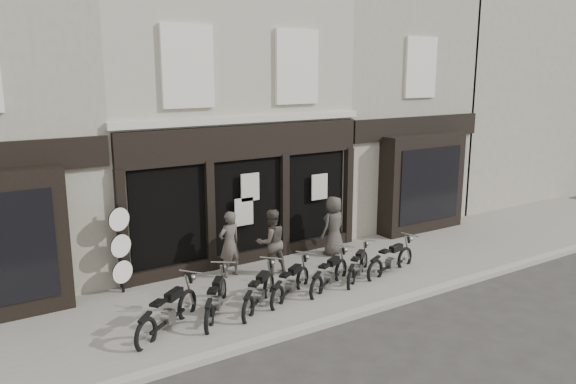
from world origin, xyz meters
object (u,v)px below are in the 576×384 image
motorcycle_3 (291,285)px  man_right (334,226)px  man_centre (271,242)px  motorcycle_0 (168,315)px  motorcycle_2 (259,295)px  motorcycle_4 (330,277)px  advert_sign_post (121,253)px  motorcycle_1 (216,302)px  motorcycle_6 (391,262)px  man_left (229,244)px  motorcycle_5 (358,268)px

motorcycle_3 → man_right: 3.37m
man_centre → man_right: man_centre is taller
motorcycle_0 → motorcycle_2: 2.13m
motorcycle_4 → advert_sign_post: advert_sign_post is taller
motorcycle_1 → man_centre: bearing=-20.0°
motorcycle_1 → motorcycle_6: (5.00, -0.12, -0.01)m
man_left → man_right: bearing=169.2°
motorcycle_6 → man_left: 4.25m
motorcycle_1 → advert_sign_post: size_ratio=0.79×
motorcycle_5 → advert_sign_post: (-5.34, 2.27, 0.75)m
motorcycle_3 → motorcycle_5: (2.09, 0.07, -0.01)m
motorcycle_3 → motorcycle_6: size_ratio=0.89×
motorcycle_5 → man_centre: (-1.69, 1.47, 0.61)m
motorcycle_0 → man_right: size_ratio=1.12×
motorcycle_0 → motorcycle_1: (1.13, 0.12, -0.02)m
motorcycle_5 → man_centre: man_centre is taller
motorcycle_0 → man_left: bearing=3.9°
motorcycle_3 → motorcycle_4: 1.11m
motorcycle_3 → motorcycle_4: motorcycle_4 is taller
man_left → man_centre: size_ratio=1.01×
motorcycle_4 → motorcycle_5: 0.99m
motorcycle_6 → man_left: man_left is taller
motorcycle_1 → advert_sign_post: advert_sign_post is taller
man_left → advert_sign_post: 2.67m
motorcycle_4 → advert_sign_post: (-4.35, 2.37, 0.73)m
motorcycle_5 → man_right: size_ratio=0.97×
motorcycle_0 → motorcycle_5: motorcycle_0 is taller
motorcycle_2 → motorcycle_5: 3.01m
motorcycle_5 → man_centre: bearing=103.0°
motorcycle_2 → motorcycle_5: bearing=-37.8°
motorcycle_2 → man_left: (0.31, 2.04, 0.59)m
motorcycle_3 → motorcycle_4: size_ratio=0.97×
motorcycle_1 → motorcycle_5: motorcycle_1 is taller
motorcycle_3 → motorcycle_6: motorcycle_6 is taller
motorcycle_2 → motorcycle_5: size_ratio=1.02×
motorcycle_6 → man_left: bearing=137.9°
motorcycle_0 → man_right: (5.75, 2.00, 0.55)m
man_centre → motorcycle_4: bearing=118.5°
motorcycle_4 → man_left: bearing=103.6°
motorcycle_1 → man_right: bearing=-31.0°
motorcycle_0 → motorcycle_1: size_ratio=1.05×
man_right → motorcycle_6: bearing=85.9°
man_centre → man_left: bearing=-17.4°
man_right → motorcycle_4: bearing=35.7°
motorcycle_2 → motorcycle_3: (0.91, 0.10, -0.01)m
motorcycle_4 → man_centre: 1.83m
man_right → advert_sign_post: size_ratio=0.75×
motorcycle_3 → man_left: size_ratio=1.03×
motorcycle_0 → motorcycle_6: motorcycle_0 is taller
man_left → motorcycle_5: bearing=134.9°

